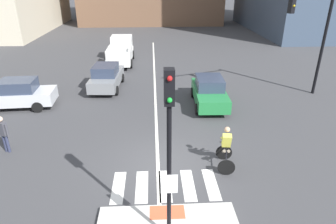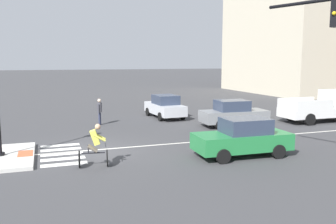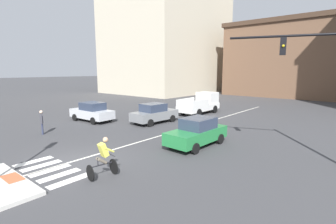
{
  "view_description": "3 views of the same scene",
  "coord_description": "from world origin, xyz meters",
  "px_view_note": "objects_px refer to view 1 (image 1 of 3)",
  "views": [
    {
      "loc": [
        -0.36,
        -9.94,
        6.93
      ],
      "look_at": [
        0.35,
        3.27,
        0.84
      ],
      "focal_mm": 31.76,
      "sensor_mm": 36.0,
      "label": 1
    },
    {
      "loc": [
        15.99,
        -1.94,
        4.06
      ],
      "look_at": [
        -1.3,
        4.09,
        1.43
      ],
      "focal_mm": 38.37,
      "sensor_mm": 36.0,
      "label": 2
    },
    {
      "loc": [
        10.86,
        -6.08,
        4.38
      ],
      "look_at": [
        1.5,
        5.04,
        1.97
      ],
      "focal_mm": 27.18,
      "sensor_mm": 36.0,
      "label": 3
    }
  ],
  "objects_px": {
    "car_silver_cross_left": "(18,94)",
    "cyclist": "(226,147)",
    "car_green_eastbound_mid": "(209,92)",
    "pickup_truck_white_westbound_distant": "(121,51)",
    "car_grey_westbound_far": "(106,77)",
    "signal_pole": "(169,147)",
    "pedestrian_at_curb_left": "(3,132)",
    "traffic_light_mast": "(312,29)"
  },
  "relations": [
    {
      "from": "signal_pole",
      "to": "car_grey_westbound_far",
      "type": "distance_m",
      "value": 13.53
    },
    {
      "from": "pedestrian_at_curb_left",
      "to": "cyclist",
      "type": "bearing_deg",
      "value": -9.64
    },
    {
      "from": "signal_pole",
      "to": "car_grey_westbound_far",
      "type": "xyz_separation_m",
      "value": [
        -3.44,
        12.87,
        -2.31
      ]
    },
    {
      "from": "car_green_eastbound_mid",
      "to": "pickup_truck_white_westbound_distant",
      "type": "distance_m",
      "value": 11.42
    },
    {
      "from": "pedestrian_at_curb_left",
      "to": "car_silver_cross_left",
      "type": "bearing_deg",
      "value": 105.81
    },
    {
      "from": "signal_pole",
      "to": "pickup_truck_white_westbound_distant",
      "type": "height_order",
      "value": "signal_pole"
    },
    {
      "from": "car_green_eastbound_mid",
      "to": "pickup_truck_white_westbound_distant",
      "type": "xyz_separation_m",
      "value": [
        -5.95,
        9.74,
        0.17
      ]
    },
    {
      "from": "pickup_truck_white_westbound_distant",
      "to": "car_grey_westbound_far",
      "type": "bearing_deg",
      "value": -93.28
    },
    {
      "from": "cyclist",
      "to": "traffic_light_mast",
      "type": "bearing_deg",
      "value": 48.47
    },
    {
      "from": "cyclist",
      "to": "pedestrian_at_curb_left",
      "type": "distance_m",
      "value": 9.23
    },
    {
      "from": "car_green_eastbound_mid",
      "to": "pickup_truck_white_westbound_distant",
      "type": "bearing_deg",
      "value": 121.43
    },
    {
      "from": "cyclist",
      "to": "pickup_truck_white_westbound_distant",
      "type": "bearing_deg",
      "value": 108.99
    },
    {
      "from": "signal_pole",
      "to": "pickup_truck_white_westbound_distant",
      "type": "distance_m",
      "value": 19.84
    },
    {
      "from": "traffic_light_mast",
      "to": "cyclist",
      "type": "relative_size",
      "value": 3.67
    },
    {
      "from": "pickup_truck_white_westbound_distant",
      "to": "pedestrian_at_curb_left",
      "type": "bearing_deg",
      "value": -104.13
    },
    {
      "from": "traffic_light_mast",
      "to": "pickup_truck_white_westbound_distant",
      "type": "distance_m",
      "value": 15.07
    },
    {
      "from": "car_silver_cross_left",
      "to": "pickup_truck_white_westbound_distant",
      "type": "xyz_separation_m",
      "value": [
        4.99,
        9.53,
        0.17
      ]
    },
    {
      "from": "car_silver_cross_left",
      "to": "pickup_truck_white_westbound_distant",
      "type": "distance_m",
      "value": 10.76
    },
    {
      "from": "signal_pole",
      "to": "pedestrian_at_curb_left",
      "type": "bearing_deg",
      "value": 142.59
    },
    {
      "from": "traffic_light_mast",
      "to": "car_silver_cross_left",
      "type": "bearing_deg",
      "value": -176.86
    },
    {
      "from": "car_silver_cross_left",
      "to": "cyclist",
      "type": "bearing_deg",
      "value": -31.4
    },
    {
      "from": "cyclist",
      "to": "signal_pole",
      "type": "bearing_deg",
      "value": -124.19
    },
    {
      "from": "traffic_light_mast",
      "to": "car_silver_cross_left",
      "type": "distance_m",
      "value": 17.3
    },
    {
      "from": "traffic_light_mast",
      "to": "pedestrian_at_curb_left",
      "type": "relative_size",
      "value": 3.69
    },
    {
      "from": "signal_pole",
      "to": "pedestrian_at_curb_left",
      "type": "relative_size",
      "value": 2.96
    },
    {
      "from": "traffic_light_mast",
      "to": "signal_pole",
      "type": "bearing_deg",
      "value": -129.29
    },
    {
      "from": "car_silver_cross_left",
      "to": "pickup_truck_white_westbound_distant",
      "type": "relative_size",
      "value": 0.82
    },
    {
      "from": "car_green_eastbound_mid",
      "to": "car_silver_cross_left",
      "type": "height_order",
      "value": "same"
    },
    {
      "from": "car_green_eastbound_mid",
      "to": "signal_pole",
      "type": "bearing_deg",
      "value": -106.52
    },
    {
      "from": "signal_pole",
      "to": "car_grey_westbound_far",
      "type": "relative_size",
      "value": 1.18
    },
    {
      "from": "car_green_eastbound_mid",
      "to": "cyclist",
      "type": "relative_size",
      "value": 2.47
    },
    {
      "from": "signal_pole",
      "to": "car_silver_cross_left",
      "type": "xyz_separation_m",
      "value": [
        -8.05,
        9.96,
        -2.31
      ]
    },
    {
      "from": "cyclist",
      "to": "pedestrian_at_curb_left",
      "type": "relative_size",
      "value": 1.01
    },
    {
      "from": "traffic_light_mast",
      "to": "car_grey_westbound_far",
      "type": "distance_m",
      "value": 12.93
    },
    {
      "from": "car_grey_westbound_far",
      "to": "pedestrian_at_curb_left",
      "type": "bearing_deg",
      "value": -112.66
    },
    {
      "from": "car_grey_westbound_far",
      "to": "pedestrian_at_curb_left",
      "type": "distance_m",
      "value": 8.42
    },
    {
      "from": "signal_pole",
      "to": "cyclist",
      "type": "bearing_deg",
      "value": 55.81
    },
    {
      "from": "car_silver_cross_left",
      "to": "traffic_light_mast",
      "type": "bearing_deg",
      "value": 3.14
    },
    {
      "from": "car_green_eastbound_mid",
      "to": "car_grey_westbound_far",
      "type": "height_order",
      "value": "same"
    },
    {
      "from": "signal_pole",
      "to": "traffic_light_mast",
      "type": "distance_m",
      "value": 14.1
    },
    {
      "from": "pickup_truck_white_westbound_distant",
      "to": "pedestrian_at_curb_left",
      "type": "height_order",
      "value": "pickup_truck_white_westbound_distant"
    },
    {
      "from": "pickup_truck_white_westbound_distant",
      "to": "signal_pole",
      "type": "bearing_deg",
      "value": -81.08
    }
  ]
}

